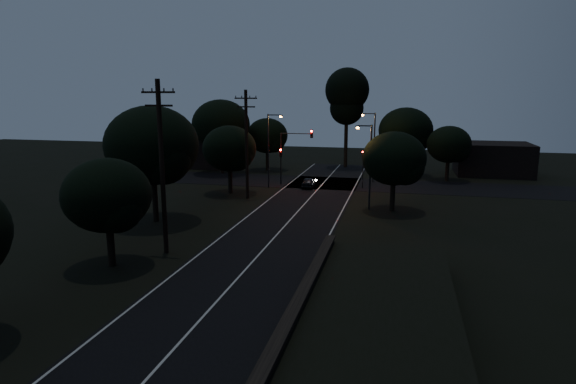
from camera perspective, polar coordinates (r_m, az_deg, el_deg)
The scene contains 22 objects.
road_surface at distance 45.29m, azimuth 2.07°, elevation -1.33°, with size 60.00×70.00×0.03m.
retaining_wall at distance 17.93m, azimuth 9.29°, elevation -20.52°, with size 6.93×26.00×1.60m.
utility_pole_mid at distance 31.15m, azimuth -14.73°, elevation 3.12°, with size 2.20×0.30×11.00m.
utility_pole_far at distance 46.76m, azimuth -4.94°, elevation 5.84°, with size 2.20×0.30×10.50m.
tree_left_b at distance 29.71m, azimuth -20.47°, elevation -0.62°, with size 5.11×5.11×6.49m.
tree_left_c at distance 39.10m, azimuth -15.58°, elevation 5.09°, with size 7.33×7.33×9.26m.
tree_left_d at distance 49.38m, azimuth -6.79°, elevation 4.98°, with size 5.50×5.50×6.98m.
tree_far_nw at distance 64.71m, azimuth -2.34°, elevation 6.57°, with size 5.50×5.50×6.96m.
tree_far_w at distance 62.30m, azimuth -7.78°, elevation 7.79°, with size 7.41×7.41×9.45m.
tree_far_ne at distance 62.24m, azimuth 13.98°, elevation 6.96°, with size 6.71×6.71×8.48m.
tree_far_e at distance 59.66m, azimuth 18.71°, elevation 5.25°, with size 5.10×5.10×6.46m.
tree_right_a at distance 42.46m, azimuth 12.72°, elevation 3.71°, with size 5.48×5.48×6.97m.
tall_pine at distance 67.62m, azimuth 7.00°, elevation 11.23°, with size 6.01×6.01×13.65m.
building_left at distance 70.70m, azimuth -10.67°, elevation 4.93°, with size 10.00×8.00×4.40m, color black.
building_right at distance 66.69m, azimuth 23.11°, elevation 3.64°, with size 9.00×7.00×4.00m, color black.
signal_left at distance 54.30m, azimuth -0.85°, elevation 3.85°, with size 0.28×0.35×4.10m.
signal_right at distance 52.84m, azimuth 8.89°, elevation 3.50°, with size 0.28×0.35×4.10m.
signal_mast at distance 53.74m, azimuth 0.89°, elevation 5.39°, with size 3.70×0.35×6.25m.
streetlight_a at distance 52.36m, azimuth -2.15°, elevation 5.55°, with size 1.66×0.26×8.00m.
streetlight_b at distance 56.56m, azimuth 9.99°, elevation 5.82°, with size 1.66×0.26×8.00m.
streetlight_c at distance 42.67m, azimuth 9.53°, elevation 3.64°, with size 1.46×0.26×7.50m.
car at distance 52.85m, azimuth 2.47°, elevation 1.13°, with size 1.32×3.27×1.12m, color black.
Camera 1 is at (8.54, -12.20, 10.09)m, focal length 30.00 mm.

